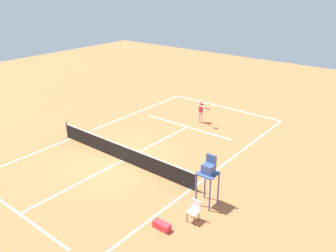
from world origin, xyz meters
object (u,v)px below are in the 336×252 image
player_serving (201,109)px  tennis_ball (197,139)px  courtside_chair_near (194,210)px  umpire_chair (208,173)px  equipment_bag (162,226)px

player_serving → tennis_ball: size_ratio=24.45×
tennis_ball → courtside_chair_near: 8.01m
player_serving → umpire_chair: (-5.60, 7.93, 0.62)m
tennis_ball → umpire_chair: bearing=128.0°
equipment_bag → player_serving: bearing=-64.1°
player_serving → courtside_chair_near: size_ratio=1.75×
player_serving → umpire_chair: size_ratio=0.69×
player_serving → umpire_chair: bearing=51.4°
tennis_ball → umpire_chair: size_ratio=0.03×
player_serving → courtside_chair_near: bearing=48.3°
player_serving → equipment_bag: player_serving is taller
player_serving → courtside_chair_near: player_serving is taller
tennis_ball → player_serving: bearing=-61.2°
umpire_chair → courtside_chair_near: umpire_chair is taller
umpire_chair → equipment_bag: 3.00m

